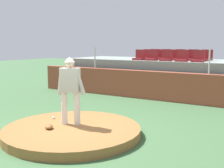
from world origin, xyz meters
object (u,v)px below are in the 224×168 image
(stadium_chair_9, at_px, (203,57))
(stadium_chair_11, at_px, (166,56))
(stadium_chair_14, at_px, (207,57))
(stadium_chair_4, at_px, (198,58))
(stadium_chair_12, at_px, (179,56))
(stadium_chair_6, at_px, (160,56))
(stadium_chair_0, at_px, (139,57))
(stadium_chair_3, at_px, (182,58))
(stadium_chair_13, at_px, (193,56))
(baseball, at_px, (54,118))
(pitcher, at_px, (70,86))
(stadium_chair_2, at_px, (167,57))
(stadium_chair_5, at_px, (147,56))
(stadium_chair_1, at_px, (152,57))
(stadium_chair_8, at_px, (188,57))
(stadium_chair_7, at_px, (173,57))
(fielding_glove, at_px, (49,127))
(stadium_chair_10, at_px, (154,56))

(stadium_chair_9, bearing_deg, stadium_chair_11, -23.25)
(stadium_chair_11, height_order, stadium_chair_14, same)
(stadium_chair_4, relative_size, stadium_chair_12, 1.00)
(stadium_chair_9, distance_m, stadium_chair_12, 1.64)
(stadium_chair_12, bearing_deg, stadium_chair_6, 49.64)
(stadium_chair_0, relative_size, stadium_chair_3, 1.00)
(stadium_chair_3, xyz_separation_m, stadium_chair_14, (0.67, 1.73, 0.00))
(stadium_chair_13, bearing_deg, baseball, 78.37)
(pitcher, xyz_separation_m, stadium_chair_11, (-0.51, 8.30, 0.49))
(stadium_chair_2, xyz_separation_m, stadium_chair_5, (-1.37, 0.90, 0.00))
(stadium_chair_5, bearing_deg, stadium_chair_1, 126.56)
(stadium_chair_8, bearing_deg, baseball, 76.93)
(stadium_chair_6, height_order, stadium_chair_9, same)
(stadium_chair_0, height_order, stadium_chair_13, same)
(pitcher, relative_size, stadium_chair_6, 3.65)
(stadium_chair_11, bearing_deg, stadium_chair_6, 89.72)
(stadium_chair_1, xyz_separation_m, stadium_chair_2, (0.72, -0.02, 0.00))
(stadium_chair_3, distance_m, stadium_chair_13, 1.76)
(stadium_chair_5, bearing_deg, stadium_chair_8, 178.93)
(stadium_chair_1, bearing_deg, stadium_chair_13, -129.58)
(baseball, xyz_separation_m, stadium_chair_7, (0.97, 7.26, 1.51))
(pitcher, height_order, stadium_chair_0, stadium_chair_0)
(fielding_glove, xyz_separation_m, stadium_chair_4, (1.82, 7.15, 1.50))
(stadium_chair_5, bearing_deg, stadium_chair_9, 179.21)
(stadium_chair_7, relative_size, stadium_chair_10, 1.00)
(pitcher, height_order, stadium_chair_12, stadium_chair_12)
(baseball, bearing_deg, stadium_chair_12, 83.04)
(stadium_chair_2, bearing_deg, pitcher, 88.40)
(stadium_chair_12, bearing_deg, stadium_chair_0, 50.85)
(stadium_chair_7, relative_size, stadium_chair_13, 1.00)
(stadium_chair_1, distance_m, stadium_chair_14, 2.70)
(baseball, height_order, stadium_chair_4, stadium_chair_4)
(stadium_chair_7, bearing_deg, stadium_chair_3, 128.77)
(baseball, height_order, stadium_chair_8, stadium_chair_8)
(stadium_chair_4, height_order, stadium_chair_11, same)
(baseball, relative_size, stadium_chair_4, 0.15)
(stadium_chair_6, distance_m, stadium_chair_8, 1.41)
(baseball, xyz_separation_m, stadium_chair_2, (0.97, 6.38, 1.51))
(fielding_glove, relative_size, stadium_chair_12, 0.60)
(fielding_glove, distance_m, stadium_chair_9, 8.36)
(stadium_chair_7, distance_m, stadium_chair_10, 1.61)
(stadium_chair_13, bearing_deg, stadium_chair_2, 68.04)
(stadium_chair_2, height_order, stadium_chair_7, same)
(stadium_chair_0, bearing_deg, fielding_glove, 97.87)
(stadium_chair_6, xyz_separation_m, stadium_chair_12, (0.72, 0.85, 0.00))
(stadium_chair_4, bearing_deg, baseball, 69.29)
(stadium_chair_14, bearing_deg, stadium_chair_8, 51.39)
(stadium_chair_0, relative_size, stadium_chair_10, 1.00)
(stadium_chair_5, relative_size, stadium_chair_6, 1.00)
(stadium_chair_10, distance_m, stadium_chair_11, 0.68)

